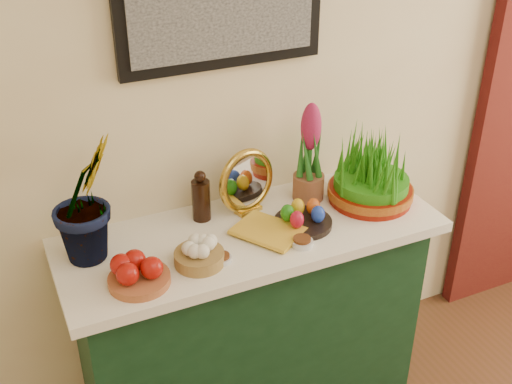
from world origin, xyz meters
TOP-DOWN VIEW (x-y plane):
  - sideboard at (-0.41, 2.00)m, footprint 1.30×0.45m
  - tablecloth at (-0.41, 2.00)m, footprint 1.40×0.55m
  - hyacinth_green at (-0.96, 2.08)m, footprint 0.37×0.36m
  - apple_bowl at (-0.86, 1.86)m, footprint 0.25×0.25m
  - garlic_basket at (-0.65, 1.88)m, footprint 0.20×0.20m
  - vinegar_cruet at (-0.54, 2.14)m, footprint 0.07×0.07m
  - mirror at (-0.37, 2.13)m, footprint 0.26×0.12m
  - book at (-0.44, 1.90)m, footprint 0.26×0.28m
  - spice_dish_left at (-0.58, 1.86)m, footprint 0.07×0.07m
  - spice_dish_right at (-0.29, 1.83)m, footprint 0.08×0.08m
  - egg_plate at (-0.22, 1.95)m, footprint 0.27×0.27m
  - hyacinth_pink at (-0.11, 2.11)m, footprint 0.12×0.12m
  - wheatgrass_sabzeh at (0.10, 2.00)m, footprint 0.33×0.33m

SIDE VIEW (x-z plane):
  - sideboard at x=-0.41m, z-range 0.00..0.85m
  - tablecloth at x=-0.41m, z-range 0.85..0.89m
  - spice_dish_left at x=-0.58m, z-range 0.89..0.92m
  - spice_dish_right at x=-0.29m, z-range 0.89..0.92m
  - book at x=-0.44m, z-range 0.89..0.92m
  - egg_plate at x=-0.22m, z-range 0.88..0.97m
  - garlic_basket at x=-0.65m, z-range 0.88..0.98m
  - apple_bowl at x=-0.86m, z-range 0.88..0.98m
  - vinegar_cruet at x=-0.54m, z-range 0.88..1.08m
  - wheatgrass_sabzeh at x=0.10m, z-range 0.87..1.15m
  - mirror at x=-0.37m, z-range 0.89..1.14m
  - hyacinth_pink at x=-0.11m, z-range 0.87..1.27m
  - hyacinth_green at x=-0.96m, z-range 0.89..1.47m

